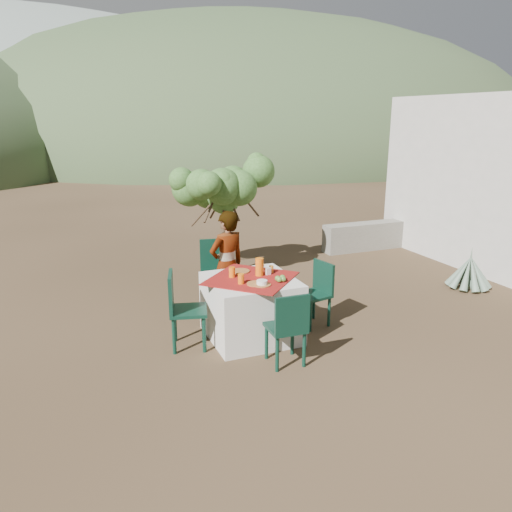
{
  "coord_description": "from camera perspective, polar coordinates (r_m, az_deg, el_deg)",
  "views": [
    {
      "loc": [
        -2.53,
        -4.93,
        2.64
      ],
      "look_at": [
        -0.24,
        0.77,
        0.91
      ],
      "focal_mm": 35.0,
      "sensor_mm": 36.0,
      "label": 1
    }
  ],
  "objects": [
    {
      "name": "ground",
      "position": [
        6.14,
        4.86,
        -9.78
      ],
      "size": [
        160.0,
        160.0,
        0.0
      ],
      "primitive_type": "plane",
      "color": "#332617",
      "rests_on": "ground"
    },
    {
      "name": "table",
      "position": [
        6.12,
        -0.56,
        -5.92
      ],
      "size": [
        1.3,
        1.3,
        0.76
      ],
      "color": "white",
      "rests_on": "ground"
    },
    {
      "name": "chair_far",
      "position": [
        7.08,
        -4.52,
        -1.62
      ],
      "size": [
        0.52,
        0.52,
        0.96
      ],
      "rotation": [
        0.0,
        0.0,
        -0.2
      ],
      "color": "black",
      "rests_on": "ground"
    },
    {
      "name": "chair_near",
      "position": [
        5.4,
        3.69,
        -7.97
      ],
      "size": [
        0.4,
        0.4,
        0.84
      ],
      "rotation": [
        0.0,
        0.0,
        3.11
      ],
      "color": "black",
      "rests_on": "ground"
    },
    {
      "name": "chair_left",
      "position": [
        5.87,
        -8.52,
        -5.74
      ],
      "size": [
        0.51,
        0.51,
        0.92
      ],
      "rotation": [
        0.0,
        0.0,
        1.32
      ],
      "color": "black",
      "rests_on": "ground"
    },
    {
      "name": "chair_right",
      "position": [
        6.51,
        6.98,
        -3.92
      ],
      "size": [
        0.45,
        0.45,
        0.83
      ],
      "rotation": [
        0.0,
        0.0,
        4.91
      ],
      "color": "black",
      "rests_on": "ground"
    },
    {
      "name": "person",
      "position": [
        6.61,
        -3.32,
        -1.06
      ],
      "size": [
        0.62,
        0.5,
        1.47
      ],
      "primitive_type": "imported",
      "rotation": [
        0.0,
        0.0,
        3.46
      ],
      "color": "#8C6651",
      "rests_on": "ground"
    },
    {
      "name": "shrub_tree",
      "position": [
        8.36,
        -3.4,
        7.23
      ],
      "size": [
        1.51,
        1.48,
        1.78
      ],
      "color": "#493624",
      "rests_on": "ground"
    },
    {
      "name": "agave",
      "position": [
        8.57,
        23.19,
        -1.75
      ],
      "size": [
        0.7,
        0.68,
        0.74
      ],
      "rotation": [
        0.0,
        0.0,
        -0.06
      ],
      "color": "slate",
      "rests_on": "ground"
    },
    {
      "name": "stone_wall",
      "position": [
        10.61,
        14.15,
        2.39
      ],
      "size": [
        2.6,
        0.35,
        0.55
      ],
      "primitive_type": "cube",
      "color": "gray",
      "rests_on": "ground"
    },
    {
      "name": "hill_near_right",
      "position": [
        43.51,
        -2.32,
        12.27
      ],
      "size": [
        48.0,
        48.0,
        20.0
      ],
      "primitive_type": "ellipsoid",
      "color": "#304828",
      "rests_on": "ground"
    },
    {
      "name": "hill_far_center",
      "position": [
        57.01,
        -23.8,
        11.81
      ],
      "size": [
        60.0,
        60.0,
        24.0
      ],
      "primitive_type": "ellipsoid",
      "color": "slate",
      "rests_on": "ground"
    },
    {
      "name": "hill_far_right",
      "position": [
        59.44,
        9.36,
        13.01
      ],
      "size": [
        36.0,
        36.0,
        14.0
      ],
      "primitive_type": "ellipsoid",
      "color": "slate",
      "rests_on": "ground"
    },
    {
      "name": "plate_far",
      "position": [
        6.23,
        -1.83,
        -1.74
      ],
      "size": [
        0.24,
        0.24,
        0.01
      ],
      "primitive_type": "cylinder",
      "color": "brown",
      "rests_on": "table"
    },
    {
      "name": "plate_near",
      "position": [
        5.76,
        -0.03,
        -3.19
      ],
      "size": [
        0.21,
        0.21,
        0.01
      ],
      "primitive_type": "cylinder",
      "color": "brown",
      "rests_on": "table"
    },
    {
      "name": "glass_far",
      "position": [
        6.01,
        -2.76,
        -1.86
      ],
      "size": [
        0.08,
        0.08,
        0.12
      ],
      "primitive_type": "cylinder",
      "color": "orange",
      "rests_on": "table"
    },
    {
      "name": "glass_near",
      "position": [
        5.78,
        -1.73,
        -2.61
      ],
      "size": [
        0.07,
        0.07,
        0.12
      ],
      "primitive_type": "cylinder",
      "color": "orange",
      "rests_on": "table"
    },
    {
      "name": "juice_pitcher",
      "position": [
        6.05,
        0.4,
        -1.25
      ],
      "size": [
        0.1,
        0.1,
        0.22
      ],
      "primitive_type": "cylinder",
      "color": "orange",
      "rests_on": "table"
    },
    {
      "name": "bowl_plate",
      "position": [
        5.74,
        0.68,
        -3.29
      ],
      "size": [
        0.21,
        0.21,
        0.01
      ],
      "primitive_type": "cylinder",
      "color": "brown",
      "rests_on": "table"
    },
    {
      "name": "white_bowl",
      "position": [
        5.73,
        0.68,
        -3.02
      ],
      "size": [
        0.13,
        0.13,
        0.05
      ],
      "primitive_type": "cylinder",
      "color": "white",
      "rests_on": "bowl_plate"
    },
    {
      "name": "jar_left",
      "position": [
        6.18,
        1.75,
        -1.51
      ],
      "size": [
        0.06,
        0.06,
        0.09
      ],
      "primitive_type": "cylinder",
      "color": "orange",
      "rests_on": "table"
    },
    {
      "name": "jar_right",
      "position": [
        6.27,
        0.71,
        -1.28
      ],
      "size": [
        0.05,
        0.05,
        0.08
      ],
      "primitive_type": "cylinder",
      "color": "orange",
      "rests_on": "table"
    },
    {
      "name": "napkin_holder",
      "position": [
        6.1,
        1.38,
        -1.75
      ],
      "size": [
        0.07,
        0.05,
        0.09
      ],
      "primitive_type": "cube",
      "rotation": [
        0.0,
        0.0,
        0.19
      ],
      "color": "white",
      "rests_on": "table"
    },
    {
      "name": "fruit_cluster",
      "position": [
        5.86,
        2.83,
        -2.6
      ],
      "size": [
        0.13,
        0.13,
        0.07
      ],
      "color": "#548932",
      "rests_on": "table"
    }
  ]
}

